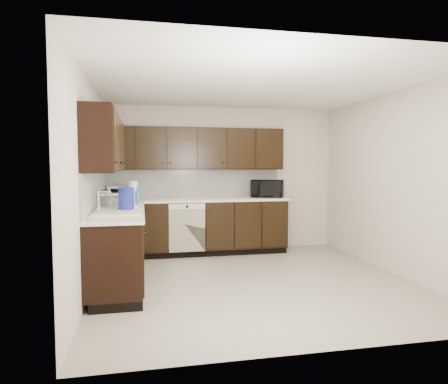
% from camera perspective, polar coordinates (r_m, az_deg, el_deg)
% --- Properties ---
extents(floor, '(4.00, 4.00, 0.00)m').
position_cam_1_polar(floor, '(5.30, 4.20, -12.57)').
color(floor, gray).
rests_on(floor, ground).
extents(ceiling, '(4.00, 4.00, 0.00)m').
position_cam_1_polar(ceiling, '(5.18, 4.34, 14.99)').
color(ceiling, white).
rests_on(ceiling, wall_back).
extents(wall_back, '(4.00, 0.02, 2.50)m').
position_cam_1_polar(wall_back, '(7.03, -0.17, 1.87)').
color(wall_back, '#BCB1A1').
rests_on(wall_back, floor).
extents(wall_left, '(0.02, 4.00, 2.50)m').
position_cam_1_polar(wall_left, '(4.94, -18.68, 0.75)').
color(wall_left, '#BCB1A1').
rests_on(wall_left, floor).
extents(wall_right, '(0.02, 4.00, 2.50)m').
position_cam_1_polar(wall_right, '(5.95, 23.13, 1.16)').
color(wall_right, '#BCB1A1').
rests_on(wall_right, floor).
extents(wall_front, '(4.00, 0.02, 2.50)m').
position_cam_1_polar(wall_front, '(3.22, 14.02, -0.79)').
color(wall_front, '#BCB1A1').
rests_on(wall_front, floor).
extents(lower_cabinets, '(3.00, 2.80, 0.90)m').
position_cam_1_polar(lower_cabinets, '(6.11, -7.85, -6.39)').
color(lower_cabinets, black).
rests_on(lower_cabinets, floor).
extents(countertop, '(3.03, 2.83, 0.04)m').
position_cam_1_polar(countertop, '(6.04, -7.91, -1.66)').
color(countertop, silver).
rests_on(countertop, lower_cabinets).
extents(backsplash, '(3.00, 2.80, 0.48)m').
position_cam_1_polar(backsplash, '(6.22, -9.99, 0.88)').
color(backsplash, white).
rests_on(backsplash, countertop).
extents(upper_cabinets, '(3.00, 2.80, 0.70)m').
position_cam_1_polar(upper_cabinets, '(6.11, -8.93, 6.37)').
color(upper_cabinets, black).
rests_on(upper_cabinets, wall_back).
extents(dishwasher, '(0.58, 0.04, 0.78)m').
position_cam_1_polar(dishwasher, '(6.41, -5.29, -4.68)').
color(dishwasher, beige).
rests_on(dishwasher, lower_cabinets).
extents(sink, '(0.54, 0.82, 0.42)m').
position_cam_1_polar(sink, '(4.93, -14.91, -3.49)').
color(sink, beige).
rests_on(sink, countertop).
extents(microwave, '(0.64, 0.55, 0.30)m').
position_cam_1_polar(microwave, '(6.93, 6.21, 0.48)').
color(microwave, black).
rests_on(microwave, countertop).
extents(soap_bottle_a, '(0.10, 0.10, 0.17)m').
position_cam_1_polar(soap_bottle_a, '(5.24, -12.84, -1.42)').
color(soap_bottle_a, gray).
rests_on(soap_bottle_a, countertop).
extents(soap_bottle_b, '(0.13, 0.13, 0.26)m').
position_cam_1_polar(soap_bottle_b, '(5.76, -16.20, -0.54)').
color(soap_bottle_b, gray).
rests_on(soap_bottle_b, countertop).
extents(toaster_oven, '(0.37, 0.28, 0.22)m').
position_cam_1_polar(toaster_oven, '(6.69, -14.64, -0.08)').
color(toaster_oven, silver).
rests_on(toaster_oven, countertop).
extents(storage_bin, '(0.51, 0.44, 0.17)m').
position_cam_1_polar(storage_bin, '(5.51, -14.80, -1.21)').
color(storage_bin, silver).
rests_on(storage_bin, countertop).
extents(blue_pitcher, '(0.25, 0.25, 0.29)m').
position_cam_1_polar(blue_pitcher, '(5.00, -13.78, -1.02)').
color(blue_pitcher, '#102094').
rests_on(blue_pitcher, countertop).
extents(teal_tumbler, '(0.12, 0.12, 0.22)m').
position_cam_1_polar(teal_tumbler, '(6.26, -12.38, -0.32)').
color(teal_tumbler, '#0C898E').
rests_on(teal_tumbler, countertop).
extents(paper_towel_roll, '(0.19, 0.19, 0.31)m').
position_cam_1_polar(paper_towel_roll, '(6.26, -12.87, 0.08)').
color(paper_towel_roll, silver).
rests_on(paper_towel_roll, countertop).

